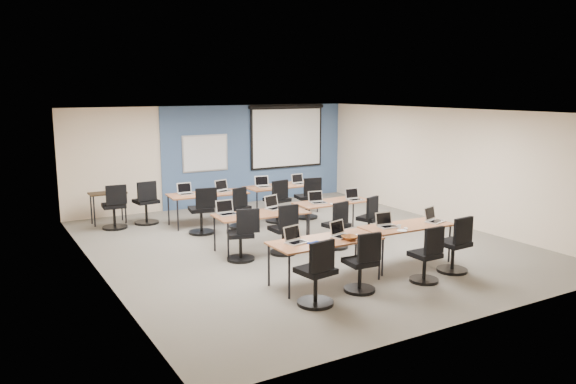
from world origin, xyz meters
TOP-DOWN VIEW (x-y plane):
  - floor at (0.00, 0.00)m, footprint 8.00×9.00m
  - ceiling at (0.00, 0.00)m, footprint 8.00×9.00m
  - wall_back at (0.00, 4.50)m, footprint 8.00×0.04m
  - wall_front at (0.00, -4.50)m, footprint 8.00×0.04m
  - wall_left at (-4.00, 0.00)m, footprint 0.04×9.00m
  - wall_right at (4.00, 0.00)m, footprint 0.04×9.00m
  - blue_accent_panel at (1.25, 4.47)m, footprint 5.50×0.04m
  - whiteboard at (-0.30, 4.43)m, footprint 1.28×0.03m
  - projector_screen at (2.20, 4.41)m, footprint 2.40×0.10m
  - training_table_front_left at (-0.89, -2.21)m, footprint 1.86×0.77m
  - training_table_front_right at (0.92, -2.12)m, footprint 1.69×0.70m
  - training_table_mid_left at (-0.89, 0.07)m, footprint 1.85×0.77m
  - training_table_mid_right at (1.00, 0.34)m, footprint 1.69×0.70m
  - training_table_back_left at (-0.99, 2.60)m, footprint 1.84×0.77m
  - training_table_back_right at (1.05, 2.68)m, footprint 1.87×0.78m
  - laptop_0 at (-1.41, -2.10)m, footprint 0.34×0.29m
  - mouse_0 at (-1.26, -2.37)m, footprint 0.06×0.09m
  - task_chair_0 at (-1.55, -2.98)m, footprint 0.54×0.54m
  - laptop_1 at (-0.56, -2.15)m, footprint 0.33×0.28m
  - mouse_1 at (-0.30, -2.28)m, footprint 0.07×0.10m
  - task_chair_1 at (-0.63, -2.86)m, footprint 0.50×0.50m
  - laptop_2 at (0.53, -2.03)m, footprint 0.33×0.28m
  - mouse_2 at (0.71, -2.33)m, footprint 0.07×0.10m
  - task_chair_2 at (0.56, -3.03)m, footprint 0.48×0.48m
  - laptop_3 at (1.53, -2.15)m, footprint 0.35×0.30m
  - mouse_3 at (1.63, -2.27)m, footprint 0.07×0.10m
  - task_chair_3 at (1.34, -2.90)m, footprint 0.53×0.53m
  - laptop_4 at (-1.52, 0.32)m, footprint 0.36×0.31m
  - mouse_4 at (-1.19, 0.10)m, footprint 0.08×0.11m
  - task_chair_4 at (-1.55, -0.45)m, footprint 0.53×0.52m
  - laptop_5 at (-0.47, 0.32)m, footprint 0.35×0.30m
  - mouse_5 at (-0.41, 0.18)m, footprint 0.07×0.10m
  - task_chair_5 at (-0.67, -0.48)m, footprint 0.51×0.51m
  - laptop_6 at (0.62, 0.35)m, footprint 0.33×0.28m
  - mouse_6 at (0.78, 0.07)m, footprint 0.09×0.12m
  - task_chair_6 at (0.43, -0.66)m, footprint 0.49×0.49m
  - laptop_7 at (1.49, 0.23)m, footprint 0.33×0.28m
  - mouse_7 at (1.59, 0.11)m, footprint 0.09×0.11m
  - task_chair_7 at (1.40, -0.47)m, footprint 0.48×0.47m
  - laptop_8 at (-1.48, 2.74)m, footprint 0.34×0.29m
  - mouse_8 at (-1.18, 2.50)m, footprint 0.07×0.10m
  - task_chair_8 at (-1.45, 1.77)m, footprint 0.57×0.57m
  - laptop_9 at (-0.58, 2.65)m, footprint 0.35×0.30m
  - mouse_9 at (-0.23, 2.48)m, footprint 0.06×0.09m
  - task_chair_9 at (-0.54, 1.84)m, footprint 0.49×0.47m
  - laptop_10 at (0.54, 2.71)m, footprint 0.35×0.30m
  - mouse_10 at (0.75, 2.53)m, footprint 0.07×0.10m
  - task_chair_10 at (0.50, 1.91)m, footprint 0.56×0.56m
  - laptop_11 at (1.53, 2.64)m, footprint 0.33×0.28m
  - mouse_11 at (1.64, 2.56)m, footprint 0.06×0.09m
  - task_chair_11 at (1.34, 1.88)m, footprint 0.55×0.55m
  - blue_mousepad at (-1.14, -2.32)m, footprint 0.28×0.26m
  - snack_bowl at (-0.55, -2.41)m, footprint 0.31×0.31m
  - snack_plate at (0.57, -2.39)m, footprint 0.20×0.20m
  - coffee_cup at (0.61, -2.27)m, footprint 0.06×0.06m
  - utility_table at (-3.03, 3.78)m, footprint 0.83×0.46m
  - spare_chair_a at (-2.26, 3.28)m, footprint 0.56×0.56m
  - spare_chair_b at (-3.01, 3.18)m, footprint 0.56×0.56m

SIDE VIEW (x-z plane):
  - floor at x=0.00m, z-range -0.01..0.01m
  - task_chair_7 at x=1.40m, z-range -0.09..0.87m
  - task_chair_9 at x=-0.54m, z-range -0.09..0.87m
  - task_chair_2 at x=0.56m, z-range -0.09..0.88m
  - task_chair_6 at x=0.43m, z-range -0.09..0.88m
  - task_chair_1 at x=-0.63m, z-range -0.09..0.89m
  - task_chair_5 at x=-0.67m, z-range -0.09..0.91m
  - task_chair_4 at x=-1.55m, z-range -0.09..0.91m
  - task_chair_3 at x=1.34m, z-range -0.09..0.92m
  - task_chair_0 at x=-1.55m, z-range -0.09..0.93m
  - task_chair_11 at x=1.34m, z-range -0.09..0.94m
  - spare_chair_b at x=-3.01m, z-range -0.09..0.95m
  - task_chair_10 at x=0.50m, z-range -0.09..0.95m
  - spare_chair_a at x=-2.26m, z-range -0.09..0.95m
  - task_chair_8 at x=-1.45m, z-range -0.09..0.96m
  - utility_table at x=-3.03m, z-range 0.27..1.02m
  - training_table_mid_right at x=1.00m, z-range 0.32..1.05m
  - training_table_front_right at x=0.92m, z-range 0.32..1.05m
  - training_table_back_left at x=-0.99m, z-range 0.32..1.05m
  - training_table_mid_left at x=-0.89m, z-range 0.32..1.05m
  - training_table_front_left at x=-0.89m, z-range 0.32..1.05m
  - training_table_back_right at x=1.05m, z-range 0.32..1.05m
  - blue_mousepad at x=-1.14m, z-range 0.73..0.74m
  - snack_plate at x=0.57m, z-range 0.73..0.74m
  - mouse_11 at x=1.64m, z-range 0.73..0.76m
  - mouse_9 at x=-0.23m, z-range 0.73..0.76m
  - mouse_8 at x=-1.18m, z-range 0.73..0.76m
  - mouse_0 at x=-1.26m, z-range 0.73..0.76m
  - mouse_10 at x=0.75m, z-range 0.73..0.76m
  - mouse_5 at x=-0.41m, z-range 0.73..0.76m
  - mouse_3 at x=1.63m, z-range 0.73..0.76m
  - mouse_1 at x=-0.30m, z-range 0.73..0.76m
  - mouse_7 at x=1.59m, z-range 0.73..0.76m
  - mouse_2 at x=0.71m, z-range 0.72..0.76m
  - mouse_4 at x=-1.19m, z-range 0.72..0.76m
  - mouse_6 at x=0.78m, z-range 0.72..0.76m
  - coffee_cup at x=0.61m, z-range 0.74..0.79m
  - snack_bowl at x=-0.55m, z-range 0.73..0.80m
  - laptop_6 at x=0.62m, z-range 0.67..0.92m
  - laptop_1 at x=-0.56m, z-range 0.67..0.92m
  - laptop_2 at x=0.53m, z-range 0.67..0.92m
  - laptop_7 at x=1.49m, z-range 0.67..0.92m
  - laptop_11 at x=1.53m, z-range 0.67..0.92m
  - laptop_0 at x=-1.41m, z-range 0.67..0.92m
  - laptop_8 at x=-1.48m, z-range 0.66..0.92m
  - laptop_3 at x=1.53m, z-range 0.66..0.93m
  - laptop_5 at x=-0.47m, z-range 0.66..0.93m
  - laptop_9 at x=-0.58m, z-range 0.66..0.93m
  - laptop_10 at x=0.54m, z-range 0.66..0.93m
  - laptop_4 at x=-1.52m, z-range 0.66..0.93m
  - wall_back at x=0.00m, z-range 0.00..2.70m
  - wall_front at x=0.00m, z-range 0.00..2.70m
  - wall_left at x=-4.00m, z-range 0.00..2.70m
  - wall_right at x=4.00m, z-range 0.00..2.70m
  - blue_accent_panel at x=1.25m, z-range 0.00..2.70m
  - whiteboard at x=-0.30m, z-range 0.96..1.94m
  - projector_screen at x=2.20m, z-range 0.98..2.80m
  - ceiling at x=0.00m, z-range 2.69..2.71m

